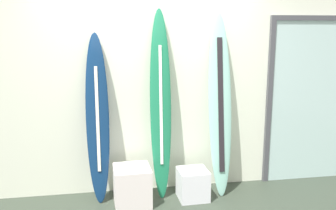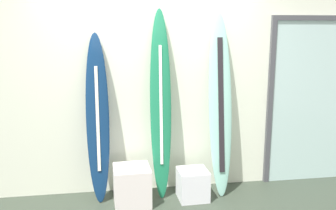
{
  "view_description": "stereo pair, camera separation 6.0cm",
  "coord_description": "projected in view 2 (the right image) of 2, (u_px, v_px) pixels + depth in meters",
  "views": [
    {
      "loc": [
        -0.52,
        -3.1,
        1.95
      ],
      "look_at": [
        0.18,
        0.95,
        1.09
      ],
      "focal_mm": 40.13,
      "sensor_mm": 36.0,
      "label": 1
    },
    {
      "loc": [
        -0.46,
        -3.11,
        1.95
      ],
      "look_at": [
        0.18,
        0.95,
        1.09
      ],
      "focal_mm": 40.13,
      "sensor_mm": 36.0,
      "label": 2
    }
  ],
  "objects": [
    {
      "name": "display_block_left",
      "position": [
        132.0,
        185.0,
        4.19
      ],
      "size": [
        0.41,
        0.41,
        0.43
      ],
      "color": "silver",
      "rests_on": "ground"
    },
    {
      "name": "surfboard_seafoam",
      "position": [
        220.0,
        106.0,
        4.33
      ],
      "size": [
        0.28,
        0.37,
        2.13
      ],
      "color": "#8DC8B7",
      "rests_on": "ground"
    },
    {
      "name": "display_block_center",
      "position": [
        193.0,
        184.0,
        4.32
      ],
      "size": [
        0.34,
        0.34,
        0.35
      ],
      "color": "white",
      "rests_on": "ground"
    },
    {
      "name": "surfboard_emerald",
      "position": [
        161.0,
        105.0,
        4.26
      ],
      "size": [
        0.26,
        0.33,
        2.16
      ],
      "color": "#1B714B",
      "rests_on": "ground"
    },
    {
      "name": "glass_door",
      "position": [
        310.0,
        98.0,
        4.71
      ],
      "size": [
        1.12,
        0.06,
        2.09
      ],
      "color": "silver",
      "rests_on": "ground"
    },
    {
      "name": "surfboard_navy",
      "position": [
        98.0,
        119.0,
        4.18
      ],
      "size": [
        0.26,
        0.33,
        1.9
      ],
      "color": "navy",
      "rests_on": "ground"
    },
    {
      "name": "wall_back",
      "position": [
        148.0,
        74.0,
        4.45
      ],
      "size": [
        7.2,
        0.2,
        2.8
      ],
      "primitive_type": "cube",
      "color": "silver",
      "rests_on": "ground"
    }
  ]
}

